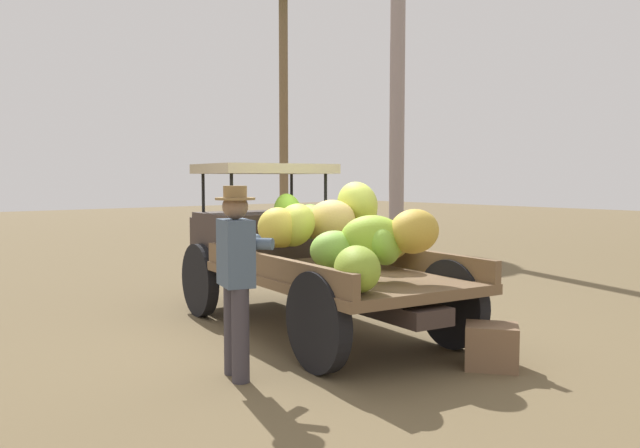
{
  "coord_description": "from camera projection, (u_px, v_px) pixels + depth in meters",
  "views": [
    {
      "loc": [
        -5.54,
        4.48,
        1.72
      ],
      "look_at": [
        -0.05,
        -0.08,
        1.21
      ],
      "focal_mm": 36.62,
      "sensor_mm": 36.0,
      "label": 1
    }
  ],
  "objects": [
    {
      "name": "ground_plane",
      "position": [
        312.0,
        333.0,
        7.23
      ],
      "size": [
        60.0,
        60.0,
        0.0
      ],
      "primitive_type": "plane",
      "color": "brown"
    },
    {
      "name": "truck",
      "position": [
        303.0,
        243.0,
        7.49
      ],
      "size": [
        4.6,
        2.28,
        1.89
      ],
      "rotation": [
        0.0,
        0.0,
        -0.14
      ],
      "color": "#382B27",
      "rests_on": "ground"
    },
    {
      "name": "wooden_crate",
      "position": [
        492.0,
        346.0,
        5.89
      ],
      "size": [
        0.6,
        0.58,
        0.4
      ],
      "primitive_type": "cube",
      "rotation": [
        0.0,
        0.0,
        0.63
      ],
      "color": "brown",
      "rests_on": "ground"
    },
    {
      "name": "farmer",
      "position": [
        237.0,
        270.0,
        5.55
      ],
      "size": [
        0.54,
        0.5,
        1.65
      ],
      "rotation": [
        0.0,
        0.0,
        -1.87
      ],
      "color": "#3E3940",
      "rests_on": "ground"
    }
  ]
}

